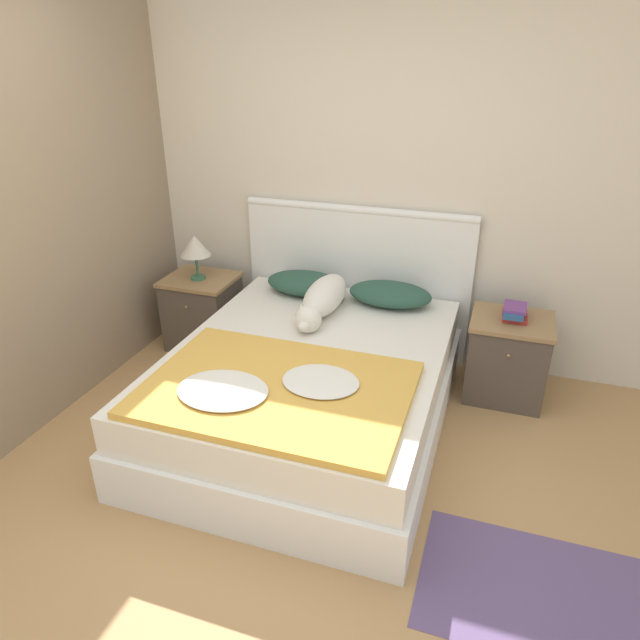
{
  "coord_description": "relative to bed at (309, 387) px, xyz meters",
  "views": [
    {
      "loc": [
        1.07,
        -1.73,
        2.12
      ],
      "look_at": [
        0.07,
        1.23,
        0.61
      ],
      "focal_mm": 32.0,
      "sensor_mm": 36.0,
      "label": 1
    }
  ],
  "objects": [
    {
      "name": "table_lamp",
      "position": [
        -1.12,
        0.69,
        0.56
      ],
      "size": [
        0.22,
        0.22,
        0.33
      ],
      "color": "#336B4C",
      "rests_on": "nightstand_left"
    },
    {
      "name": "wall_side_left",
      "position": [
        -1.57,
        0.02,
        1.02
      ],
      "size": [
        0.06,
        3.1,
        2.55
      ],
      "color": "gray",
      "rests_on": "ground_plane"
    },
    {
      "name": "wall_back",
      "position": [
        -0.07,
        1.1,
        1.02
      ],
      "size": [
        9.0,
        0.06,
        2.55
      ],
      "color": "beige",
      "rests_on": "ground_plane"
    },
    {
      "name": "nightstand_left",
      "position": [
        -1.12,
        0.71,
        0.03
      ],
      "size": [
        0.51,
        0.46,
        0.56
      ],
      "color": "#4C4238",
      "rests_on": "ground_plane"
    },
    {
      "name": "pillow_left",
      "position": [
        -0.31,
        0.79,
        0.34
      ],
      "size": [
        0.57,
        0.34,
        0.15
      ],
      "color": "#284C3D",
      "rests_on": "bed"
    },
    {
      "name": "book_stack",
      "position": [
        1.12,
        0.73,
        0.35
      ],
      "size": [
        0.16,
        0.22,
        0.09
      ],
      "color": "#AD2D28",
      "rests_on": "nightstand_right"
    },
    {
      "name": "nightstand_right",
      "position": [
        1.12,
        0.71,
        0.03
      ],
      "size": [
        0.51,
        0.46,
        0.56
      ],
      "color": "#4C4238",
      "rests_on": "ground_plane"
    },
    {
      "name": "dog",
      "position": [
        -0.08,
        0.51,
        0.36
      ],
      "size": [
        0.23,
        0.83,
        0.22
      ],
      "color": "silver",
      "rests_on": "bed"
    },
    {
      "name": "pillow_right",
      "position": [
        0.31,
        0.79,
        0.34
      ],
      "size": [
        0.57,
        0.34,
        0.15
      ],
      "color": "#284C3D",
      "rests_on": "bed"
    },
    {
      "name": "rug",
      "position": [
        1.41,
        -0.85,
        -0.25
      ],
      "size": [
        1.14,
        0.68,
        0.0
      ],
      "color": "#604C75",
      "rests_on": "ground_plane"
    },
    {
      "name": "bed",
      "position": [
        0.0,
        0.0,
        0.0
      ],
      "size": [
        1.58,
        2.02,
        0.51
      ],
      "color": "white",
      "rests_on": "ground_plane"
    },
    {
      "name": "headboard",
      "position": [
        0.0,
        1.03,
        0.33
      ],
      "size": [
        1.66,
        0.06,
        1.11
      ],
      "color": "white",
      "rests_on": "ground_plane"
    },
    {
      "name": "quilt",
      "position": [
        -0.01,
        -0.49,
        0.29
      ],
      "size": [
        1.35,
        0.96,
        0.07
      ],
      "color": "gold",
      "rests_on": "bed"
    },
    {
      "name": "ground_plane",
      "position": [
        -0.07,
        -1.03,
        -0.25
      ],
      "size": [
        16.0,
        16.0,
        0.0
      ],
      "primitive_type": "plane",
      "color": "tan"
    }
  ]
}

